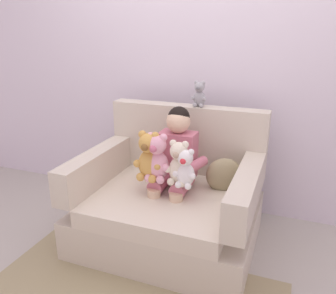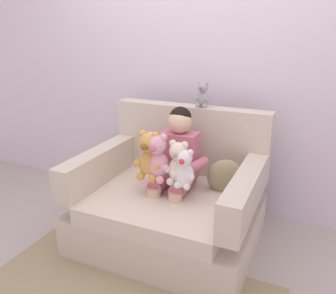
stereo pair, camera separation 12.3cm
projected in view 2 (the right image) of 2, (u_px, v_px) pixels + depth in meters
ground_plane at (169, 241)px, 2.56m from camera, size 8.00×8.00×0.00m
back_wall at (205, 55)px, 2.76m from camera, size 6.00×0.10×2.60m
armchair at (171, 202)px, 2.51m from camera, size 1.23×0.98×0.94m
seated_child at (176, 160)px, 2.43m from camera, size 0.45×0.39×0.82m
plush_cream at (178, 164)px, 2.25m from camera, size 0.18×0.15×0.30m
plush_white at (184, 169)px, 2.21m from camera, size 0.16×0.13×0.26m
plush_pink at (157, 158)px, 2.30m from camera, size 0.20×0.16×0.34m
plush_honey at (149, 157)px, 2.32m from camera, size 0.20×0.17×0.34m
plush_grey_on_backrest at (203, 95)px, 2.55m from camera, size 0.12×0.09×0.20m
throw_pillow at (225, 177)px, 2.42m from camera, size 0.28×0.19×0.26m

